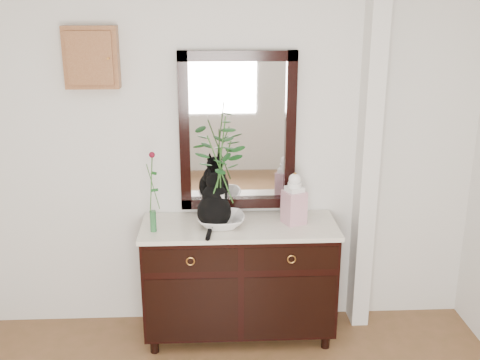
{
  "coord_description": "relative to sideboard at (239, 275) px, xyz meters",
  "views": [
    {
      "loc": [
        -0.06,
        -1.81,
        2.28
      ],
      "look_at": [
        0.1,
        1.63,
        1.2
      ],
      "focal_mm": 42.0,
      "sensor_mm": 36.0,
      "label": 1
    }
  ],
  "objects": [
    {
      "name": "wall_back",
      "position": [
        -0.1,
        0.25,
        0.88
      ],
      "size": [
        3.6,
        0.04,
        2.7
      ],
      "primitive_type": "cube",
      "color": "silver",
      "rests_on": "ground"
    },
    {
      "name": "pilaster",
      "position": [
        0.9,
        0.17,
        0.88
      ],
      "size": [
        0.12,
        0.2,
        2.7
      ],
      "primitive_type": "cube",
      "color": "silver",
      "rests_on": "ground"
    },
    {
      "name": "sideboard",
      "position": [
        0.0,
        0.0,
        0.0
      ],
      "size": [
        1.33,
        0.52,
        0.82
      ],
      "color": "black",
      "rests_on": "ground"
    },
    {
      "name": "wall_mirror",
      "position": [
        -0.0,
        0.24,
        0.97
      ],
      "size": [
        0.8,
        0.06,
        1.1
      ],
      "color": "black",
      "rests_on": "wall_back"
    },
    {
      "name": "key_cabinet",
      "position": [
        -0.95,
        0.21,
        1.48
      ],
      "size": [
        0.35,
        0.1,
        0.4
      ],
      "primitive_type": "cube",
      "color": "brown",
      "rests_on": "wall_back"
    },
    {
      "name": "cat",
      "position": [
        -0.17,
        -0.03,
        0.56
      ],
      "size": [
        0.29,
        0.34,
        0.37
      ],
      "primitive_type": null,
      "rotation": [
        0.0,
        0.0,
        -0.1
      ],
      "color": "black",
      "rests_on": "sideboard"
    },
    {
      "name": "lotus_bowl",
      "position": [
        -0.13,
        -0.02,
        0.42
      ],
      "size": [
        0.33,
        0.33,
        0.08
      ],
      "primitive_type": "imported",
      "rotation": [
        0.0,
        0.0,
        0.01
      ],
      "color": "silver",
      "rests_on": "sideboard"
    },
    {
      "name": "vase_branches",
      "position": [
        -0.13,
        -0.02,
        0.77
      ],
      "size": [
        0.46,
        0.46,
        0.74
      ],
      "primitive_type": null,
      "rotation": [
        0.0,
        0.0,
        0.38
      ],
      "color": "silver",
      "rests_on": "lotus_bowl"
    },
    {
      "name": "bud_vase_rose",
      "position": [
        -0.57,
        -0.09,
        0.65
      ],
      "size": [
        0.07,
        0.07,
        0.55
      ],
      "primitive_type": null,
      "rotation": [
        0.0,
        0.0,
        -0.04
      ],
      "color": "#2A6636",
      "rests_on": "sideboard"
    },
    {
      "name": "ginger_jar",
      "position": [
        0.37,
        0.02,
        0.56
      ],
      "size": [
        0.18,
        0.18,
        0.36
      ],
      "primitive_type": null,
      "rotation": [
        0.0,
        0.0,
        0.39
      ],
      "color": "white",
      "rests_on": "sideboard"
    }
  ]
}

